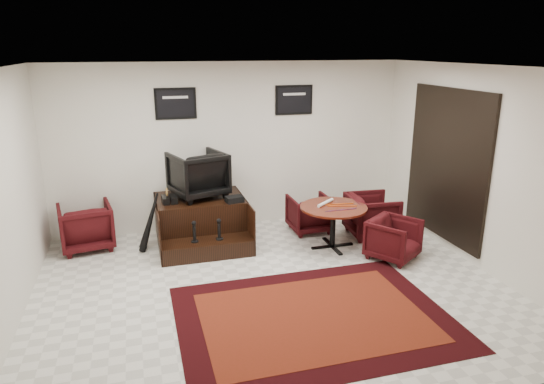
% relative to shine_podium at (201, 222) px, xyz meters
% --- Properties ---
extents(ground, '(6.00, 6.00, 0.00)m').
position_rel_shine_podium_xyz_m(ground, '(0.65, -1.84, -0.33)').
color(ground, silver).
rests_on(ground, ground).
extents(room_shell, '(6.02, 5.02, 2.81)m').
position_rel_shine_podium_xyz_m(room_shell, '(1.06, -1.72, 1.45)').
color(room_shell, white).
rests_on(room_shell, ground).
extents(area_rug, '(3.12, 2.34, 0.01)m').
position_rel_shine_podium_xyz_m(area_rug, '(0.92, -2.67, -0.32)').
color(area_rug, black).
rests_on(area_rug, ground).
extents(shine_podium, '(1.39, 1.43, 0.72)m').
position_rel_shine_podium_xyz_m(shine_podium, '(0.00, 0.00, 0.00)').
color(shine_podium, black).
rests_on(shine_podium, ground).
extents(shine_chair, '(0.97, 0.94, 0.81)m').
position_rel_shine_podium_xyz_m(shine_chair, '(0.00, 0.14, 0.79)').
color(shine_chair, black).
rests_on(shine_chair, shine_podium).
extents(shoes_pair, '(0.23, 0.28, 0.10)m').
position_rel_shine_podium_xyz_m(shoes_pair, '(-0.48, -0.05, 0.44)').
color(shoes_pair, black).
rests_on(shoes_pair, shine_podium).
extents(polish_kit, '(0.29, 0.23, 0.09)m').
position_rel_shine_podium_xyz_m(polish_kit, '(0.49, -0.30, 0.43)').
color(polish_kit, black).
rests_on(polish_kit, shine_podium).
extents(umbrella_black, '(0.30, 0.11, 0.79)m').
position_rel_shine_podium_xyz_m(umbrella_black, '(-0.82, -0.17, 0.07)').
color(umbrella_black, black).
rests_on(umbrella_black, ground).
extents(umbrella_hooked, '(0.34, 0.13, 0.92)m').
position_rel_shine_podium_xyz_m(umbrella_hooked, '(-0.79, -0.05, 0.13)').
color(umbrella_hooked, black).
rests_on(umbrella_hooked, ground).
extents(armchair_side, '(0.87, 0.83, 0.78)m').
position_rel_shine_podium_xyz_m(armchair_side, '(-1.75, 0.22, 0.06)').
color(armchair_side, black).
rests_on(armchair_side, ground).
extents(meeting_table, '(1.03, 1.03, 0.67)m').
position_rel_shine_podium_xyz_m(meeting_table, '(1.94, -0.80, 0.26)').
color(meeting_table, '#411409').
rests_on(meeting_table, ground).
extents(table_chair_back, '(0.67, 0.62, 0.68)m').
position_rel_shine_podium_xyz_m(table_chair_back, '(1.83, -0.03, 0.01)').
color(table_chair_back, black).
rests_on(table_chair_back, ground).
extents(table_chair_window, '(0.75, 0.80, 0.77)m').
position_rel_shine_podium_xyz_m(table_chair_window, '(2.76, -0.50, 0.05)').
color(table_chair_window, black).
rests_on(table_chair_window, ground).
extents(table_chair_corner, '(0.88, 0.87, 0.67)m').
position_rel_shine_podium_xyz_m(table_chair_corner, '(2.64, -1.44, 0.01)').
color(table_chair_corner, black).
rests_on(table_chair_corner, ground).
extents(paper_roll, '(0.36, 0.30, 0.05)m').
position_rel_shine_podium_xyz_m(paper_roll, '(1.86, -0.66, 0.37)').
color(paper_roll, white).
rests_on(paper_roll, meeting_table).
extents(table_clutter, '(0.57, 0.32, 0.01)m').
position_rel_shine_podium_xyz_m(table_clutter, '(2.04, -0.83, 0.35)').
color(table_clutter, '#CF4A0B').
rests_on(table_clutter, meeting_table).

